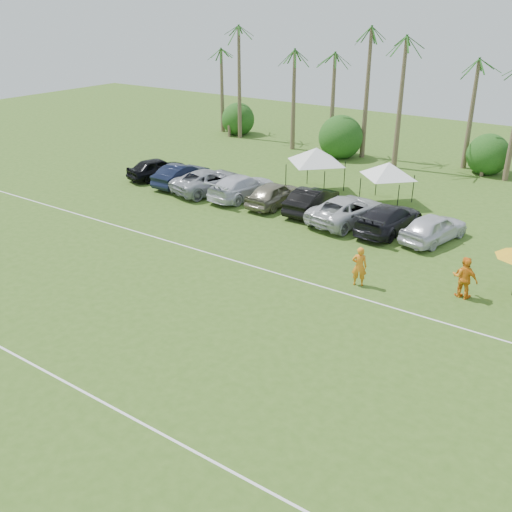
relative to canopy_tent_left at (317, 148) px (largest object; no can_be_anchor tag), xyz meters
The scene contains 26 objects.
ground 27.16m from the canopy_tent_left, 84.12° to the right, with size 120.00×120.00×0.00m, color #395A1B.
field_lines 19.30m from the canopy_tent_left, 81.65° to the right, with size 80.00×12.10×0.01m.
palm_tree_0 22.64m from the canopy_tent_left, 149.84° to the left, with size 2.40×2.40×8.90m.
palm_tree_1 18.80m from the canopy_tent_left, 141.86° to the left, with size 2.40×2.40×9.90m.
palm_tree_2 15.67m from the canopy_tent_left, 129.57° to the left, with size 2.40×2.40×10.90m.
palm_tree_3 14.09m from the canopy_tent_left, 115.10° to the left, with size 2.40×2.40×11.90m.
palm_tree_4 12.01m from the canopy_tent_left, 96.31° to the left, with size 2.40×2.40×8.90m.
palm_tree_5 12.59m from the canopy_tent_left, 76.12° to the left, with size 2.40×2.40×9.90m.
palm_tree_6 14.35m from the canopy_tent_left, 58.83° to the left, with size 2.40×2.40×10.90m.
bush_tree_0 20.35m from the canopy_tent_left, 143.13° to the left, with size 4.00×4.00×4.00m.
bush_tree_1 12.69m from the canopy_tent_left, 104.88° to the left, with size 4.00×4.00×4.00m.
bush_tree_2 15.08m from the canopy_tent_left, 54.26° to the left, with size 4.00×4.00×4.00m.
sideline_player_a 14.86m from the canopy_tent_left, 52.43° to the right, with size 0.73×0.48×2.01m, color orange.
sideline_player_b 16.81m from the canopy_tent_left, 36.49° to the right, with size 0.96×0.75×1.98m, color orange.
sideline_player_c 17.06m from the canopy_tent_left, 36.63° to the right, with size 1.15×0.48×1.96m, color orange.
canopy_tent_left is the anchor object (origin of this frame).
canopy_tent_right 5.26m from the canopy_tent_left, ahead, with size 4.16×4.16×3.37m.
parked_car_0 12.62m from the canopy_tent_left, 161.80° to the right, with size 1.93×4.80×1.64m, color black.
parked_car_1 10.26m from the canopy_tent_left, 155.17° to the right, with size 1.73×4.96×1.64m, color black.
parked_car_2 7.94m from the canopy_tent_left, 146.63° to the right, with size 2.71×5.89×1.64m, color #9D9FA6.
parked_car_3 5.88m from the canopy_tent_left, 132.09° to the right, with size 2.29×5.64×1.64m, color silver.
parked_car_4 4.83m from the canopy_tent_left, 101.89° to the right, with size 1.93×4.80×1.64m, color gray.
parked_car_5 4.86m from the canopy_tent_left, 63.58° to the right, with size 1.73×4.96×1.64m, color black.
parked_car_6 6.65m from the canopy_tent_left, 41.96° to the right, with size 2.71×5.89×1.64m, color silver.
parked_car_7 8.75m from the canopy_tent_left, 29.27° to the right, with size 2.29×5.64×1.64m, color black.
parked_car_8 11.12m from the canopy_tent_left, 22.15° to the right, with size 1.93×4.80×1.64m, color silver.
Camera 1 is at (16.23, -8.03, 12.69)m, focal length 40.00 mm.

